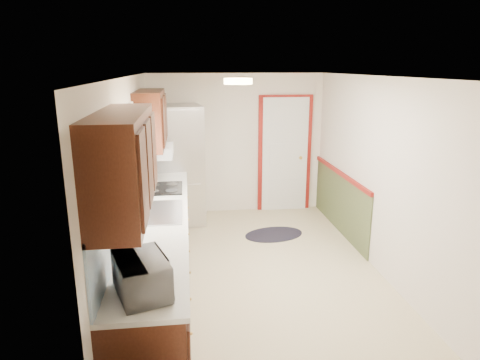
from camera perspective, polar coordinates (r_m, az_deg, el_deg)
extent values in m
cube|color=beige|center=(5.45, 2.72, -12.53)|extent=(3.20, 5.20, 0.12)
cube|color=white|center=(4.83, 3.08, 13.59)|extent=(3.20, 5.20, 0.12)
cube|color=silver|center=(7.43, -0.48, 4.79)|extent=(3.20, 0.10, 2.40)
cube|color=silver|center=(2.75, 12.27, -14.01)|extent=(3.20, 0.10, 2.40)
cube|color=silver|center=(4.98, -14.37, -0.83)|extent=(0.10, 5.20, 2.40)
cube|color=silver|center=(5.47, 18.55, 0.27)|extent=(0.10, 5.20, 2.40)
cube|color=#34160C|center=(4.93, -10.70, -10.10)|extent=(0.60, 4.00, 0.90)
cube|color=silver|center=(4.75, -10.79, -4.95)|extent=(0.63, 4.00, 0.04)
cube|color=#5CA7E1|center=(4.69, -14.66, -1.64)|extent=(0.02, 4.00, 0.55)
cube|color=#34160C|center=(3.27, -15.29, 2.21)|extent=(0.35, 1.40, 0.75)
cube|color=#34160C|center=(5.92, -11.82, 7.97)|extent=(0.35, 1.20, 0.75)
cube|color=white|center=(4.69, -14.81, 3.46)|extent=(0.02, 1.00, 0.90)
cube|color=#CF6726|center=(4.63, -14.54, 7.73)|extent=(0.05, 1.12, 0.24)
cube|color=#B7B7BC|center=(4.83, -10.80, -4.27)|extent=(0.52, 0.82, 0.02)
cube|color=white|center=(6.03, -11.09, 3.80)|extent=(0.45, 0.60, 0.15)
cube|color=maroon|center=(7.58, 5.96, 3.38)|extent=(0.94, 0.05, 2.08)
cube|color=white|center=(7.56, 6.00, 3.34)|extent=(0.80, 0.04, 2.00)
cube|color=#47512E|center=(6.86, 13.15, -2.94)|extent=(0.02, 2.30, 0.90)
cube|color=maroon|center=(6.73, 13.28, 0.87)|extent=(0.04, 2.30, 0.06)
cylinder|color=#FFD88C|center=(4.59, -0.25, 13.03)|extent=(0.30, 0.30, 0.06)
imported|color=white|center=(3.16, -12.94, -11.90)|extent=(0.42, 0.56, 0.34)
cube|color=#B7B7BC|center=(6.98, -8.38, 1.96)|extent=(0.89, 0.84, 1.92)
cylinder|color=black|center=(6.62, -10.71, 0.27)|extent=(0.02, 0.02, 1.34)
ellipsoid|color=black|center=(6.65, 4.53, -7.24)|extent=(1.02, 0.77, 0.01)
cube|color=black|center=(5.74, -10.27, -1.10)|extent=(0.51, 0.62, 0.02)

